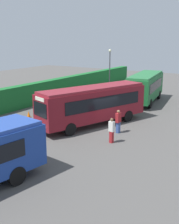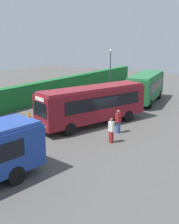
% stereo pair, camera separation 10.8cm
% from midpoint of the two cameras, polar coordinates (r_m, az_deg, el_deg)
% --- Properties ---
extents(ground_plane, '(79.36, 79.36, 0.00)m').
position_cam_midpoint_polar(ground_plane, '(24.48, 2.68, -2.94)').
color(ground_plane, '#514F4C').
extents(bus_maroon, '(10.21, 5.45, 3.29)m').
position_cam_midpoint_polar(bus_maroon, '(24.54, 0.85, 1.68)').
color(bus_maroon, maroon).
rests_on(bus_maroon, ground_plane).
extents(bus_green, '(8.86, 3.88, 3.25)m').
position_cam_midpoint_polar(bus_green, '(33.89, 10.98, 4.95)').
color(bus_green, '#19602D').
rests_on(bus_green, ground_plane).
extents(person_center, '(0.33, 0.42, 1.82)m').
position_cam_midpoint_polar(person_center, '(20.68, 4.43, -3.45)').
color(person_center, maroon).
rests_on(person_center, ground_plane).
extents(person_right, '(0.49, 0.29, 1.84)m').
position_cam_midpoint_polar(person_right, '(22.85, 5.74, -1.74)').
color(person_right, '#334C8C').
rests_on(person_right, ground_plane).
extents(person_far, '(0.50, 0.50, 1.71)m').
position_cam_midpoint_polar(person_far, '(27.42, -4.82, 0.88)').
color(person_far, black).
rests_on(person_far, ground_plane).
extents(hedge_row, '(51.68, 1.03, 2.37)m').
position_cam_midpoint_polar(hedge_row, '(30.78, -14.75, 2.50)').
color(hedge_row, '#19642B').
rests_on(hedge_row, ground_plane).
extents(traffic_cone, '(0.36, 0.36, 0.60)m').
position_cam_midpoint_polar(traffic_cone, '(27.85, -11.61, -0.43)').
color(traffic_cone, orange).
rests_on(traffic_cone, ground_plane).
extents(lamppost, '(0.36, 0.36, 5.64)m').
position_cam_midpoint_polar(lamppost, '(41.14, 4.16, 9.13)').
color(lamppost, '#38383D').
rests_on(lamppost, ground_plane).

